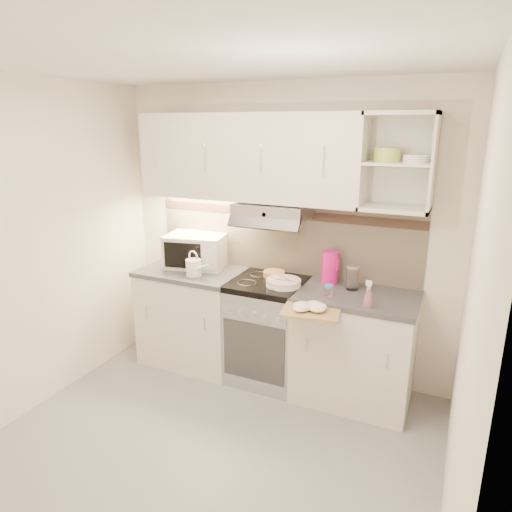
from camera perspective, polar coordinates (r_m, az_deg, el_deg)
The scene contains 17 objects.
ground at distance 3.40m, azimuth -6.56°, elevation -23.42°, with size 3.00×3.00×0.00m, color gray.
room_shell at distance 2.99m, azimuth -3.88°, elevation 5.83°, with size 3.04×2.84×2.52m.
base_cabinet_left at distance 4.32m, azimuth -7.78°, elevation -7.63°, with size 0.90×0.60×0.86m, color silver.
worktop_left at distance 4.16m, azimuth -8.01°, elevation -1.94°, with size 0.92×0.62×0.04m, color #47474C.
base_cabinet_right at distance 3.80m, azimuth 12.16°, elevation -11.35°, with size 0.90×0.60×0.86m, color silver.
worktop_right at distance 3.62m, azimuth 12.58°, elevation -5.00°, with size 0.92×0.62×0.04m, color #47474C.
electric_range at distance 3.99m, azimuth 1.49°, elevation -9.24°, with size 0.60×0.60×0.90m.
microwave at distance 4.21m, azimuth -7.47°, elevation 0.71°, with size 0.59×0.48×0.30m.
watering_can at distance 3.96m, azimuth -7.72°, elevation -1.35°, with size 0.26×0.14×0.22m.
plate_stack at distance 3.70m, azimuth 3.45°, elevation -3.34°, with size 0.28×0.28×0.06m.
bread_loaf at distance 3.92m, azimuth 2.28°, elevation -2.26°, with size 0.19×0.19×0.05m, color #B97352.
pink_pitcher at distance 3.78m, azimuth 9.27°, elevation -1.39°, with size 0.15×0.13×0.27m.
glass_jar at distance 3.67m, azimuth 11.98°, elevation -2.62°, with size 0.10×0.10×0.20m.
spice_jar at distance 3.52m, azimuth 9.07°, elevation -4.25°, with size 0.06×0.06×0.09m.
spray_bottle at distance 3.36m, azimuth 13.87°, elevation -4.88°, with size 0.08×0.08×0.21m.
cutting_board at distance 3.34m, azimuth 7.01°, elevation -6.66°, with size 0.41×0.37×0.02m, color tan.
dish_towel at distance 3.30m, azimuth 6.82°, elevation -6.21°, with size 0.23×0.19×0.06m, color silver, non-canonical shape.
Camera 1 is at (1.41, -2.22, 2.16)m, focal length 32.00 mm.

